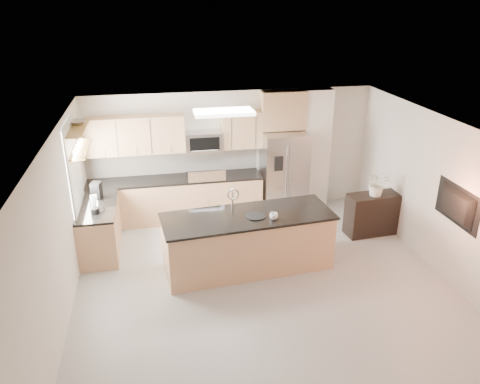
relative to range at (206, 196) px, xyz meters
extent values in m
plane|color=#9A9893|center=(0.60, -2.92, -0.47)|extent=(6.50, 6.50, 0.00)
cube|color=silver|center=(0.60, -2.92, 2.13)|extent=(6.00, 6.50, 0.02)
cube|color=beige|center=(0.60, 0.33, 0.83)|extent=(6.00, 0.02, 2.60)
cube|color=beige|center=(0.60, -6.17, 0.83)|extent=(6.00, 0.02, 2.60)
cube|color=beige|center=(-2.40, -2.92, 0.83)|extent=(0.02, 6.50, 2.60)
cube|color=beige|center=(3.60, -2.92, 0.83)|extent=(0.02, 6.50, 2.60)
cube|color=tan|center=(-0.63, 0.00, -0.03)|extent=(3.55, 0.65, 0.88)
cube|color=black|center=(-0.63, 0.00, 0.43)|extent=(3.55, 0.66, 0.04)
cube|color=beige|center=(-0.63, 0.32, 0.71)|extent=(3.55, 0.02, 0.52)
cube|color=tan|center=(-2.07, -1.07, -0.03)|extent=(0.65, 1.50, 0.88)
cube|color=black|center=(-2.07, -1.07, 0.43)|extent=(0.66, 1.50, 0.04)
cube|color=black|center=(0.00, 0.00, -0.02)|extent=(0.76, 0.64, 0.90)
cube|color=black|center=(0.00, 0.00, 0.44)|extent=(0.76, 0.62, 0.03)
cube|color=#AFAEB1|center=(0.00, -0.30, 0.56)|extent=(0.76, 0.04, 0.22)
cube|color=tan|center=(-1.34, 0.16, 1.35)|extent=(1.92, 0.33, 0.75)
cube|color=tan|center=(0.79, 0.16, 1.35)|extent=(0.82, 0.33, 0.75)
cube|color=#AFAEB1|center=(0.00, 0.13, 1.16)|extent=(0.76, 0.40, 0.40)
cube|color=black|center=(0.00, -0.07, 1.16)|extent=(0.60, 0.02, 0.28)
cube|color=#AFAEB1|center=(1.66, -0.05, 0.42)|extent=(0.92, 0.75, 1.78)
cube|color=gray|center=(1.66, -0.43, 0.42)|extent=(0.02, 0.01, 1.69)
cube|color=black|center=(1.44, -0.44, 0.78)|extent=(0.18, 0.03, 0.30)
cube|color=silver|center=(2.42, 0.18, 0.83)|extent=(0.60, 0.30, 2.60)
cube|color=white|center=(-2.38, -1.07, 1.18)|extent=(0.03, 1.05, 1.55)
cube|color=white|center=(-2.37, -1.07, 1.18)|extent=(0.03, 1.15, 1.65)
cube|color=olive|center=(-2.25, -0.97, 1.48)|extent=(0.30, 1.20, 0.04)
cube|color=olive|center=(-2.25, -0.97, 1.85)|extent=(0.30, 1.20, 0.04)
cube|color=white|center=(0.20, -1.32, 2.09)|extent=(1.00, 0.50, 0.06)
cube|color=tan|center=(0.45, -2.12, 0.00)|extent=(2.89, 1.22, 0.95)
cube|color=black|center=(0.45, -2.12, 0.50)|extent=(2.95, 1.29, 0.04)
cube|color=black|center=(0.24, -2.12, 0.48)|extent=(0.60, 0.43, 0.01)
cylinder|color=#AFAEB1|center=(0.24, -1.89, 0.69)|extent=(0.03, 0.03, 0.34)
torus|color=#AFAEB1|center=(0.24, -1.95, 0.84)|extent=(0.21, 0.03, 0.21)
cube|color=black|center=(3.12, -1.36, -0.06)|extent=(1.07, 0.52, 0.83)
imported|color=white|center=(0.84, -2.35, 0.57)|extent=(0.14, 0.14, 0.11)
cylinder|color=black|center=(0.57, -2.20, 0.53)|extent=(0.43, 0.43, 0.02)
cylinder|color=black|center=(-2.07, -1.41, 0.50)|extent=(0.15, 0.15, 0.10)
cylinder|color=silver|center=(-2.07, -1.41, 0.67)|extent=(0.11, 0.11, 0.24)
cone|color=#AFAEB1|center=(-2.02, -1.28, 0.55)|extent=(0.18, 0.18, 0.20)
cylinder|color=black|center=(-2.02, -1.28, 0.65)|extent=(0.04, 0.04, 0.04)
cube|color=black|center=(-2.09, -0.74, 0.60)|extent=(0.20, 0.23, 0.31)
cylinder|color=#AFAEB1|center=(-2.09, -0.80, 0.53)|extent=(0.10, 0.10, 0.11)
imported|color=#AFAEB1|center=(-2.25, -0.80, 1.91)|extent=(0.46, 0.46, 0.09)
imported|color=white|center=(3.12, -1.40, 0.73)|extent=(0.71, 0.62, 0.76)
imported|color=black|center=(3.51, -3.12, 0.88)|extent=(0.14, 1.08, 0.62)
camera|label=1|loc=(-1.01, -9.00, 3.91)|focal=35.00mm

